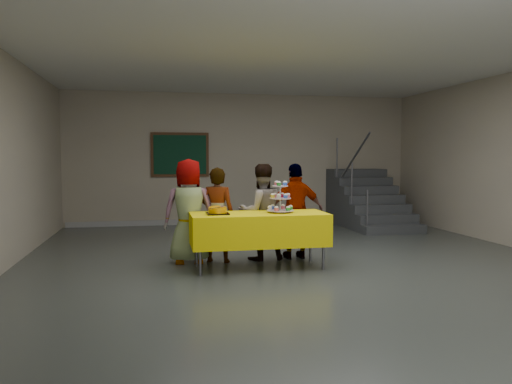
% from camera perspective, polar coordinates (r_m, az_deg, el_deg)
% --- Properties ---
extents(room_shell, '(10.00, 10.04, 3.02)m').
position_cam_1_polar(room_shell, '(6.81, 5.75, 8.93)').
color(room_shell, '#4C514C').
rests_on(room_shell, ground).
extents(bake_table, '(1.88, 0.78, 0.77)m').
position_cam_1_polar(bake_table, '(6.93, 0.33, -4.19)').
color(bake_table, '#595960').
rests_on(bake_table, ground).
extents(cupcake_stand, '(0.38, 0.38, 0.44)m').
position_cam_1_polar(cupcake_stand, '(6.97, 2.78, -0.96)').
color(cupcake_stand, silver).
rests_on(cupcake_stand, bake_table).
extents(bear_cake, '(0.32, 0.36, 0.12)m').
position_cam_1_polar(bear_cake, '(6.79, -4.41, -2.05)').
color(bear_cake, black).
rests_on(bear_cake, bake_table).
extents(schoolchild_a, '(0.78, 0.54, 1.52)m').
position_cam_1_polar(schoolchild_a, '(7.31, -7.67, -2.18)').
color(schoolchild_a, slate).
rests_on(schoolchild_a, ground).
extents(schoolchild_b, '(0.59, 0.49, 1.40)m').
position_cam_1_polar(schoolchild_b, '(7.33, -4.45, -2.63)').
color(schoolchild_b, '#5C5B65').
rests_on(schoolchild_b, ground).
extents(schoolchild_c, '(0.77, 0.63, 1.44)m').
position_cam_1_polar(schoolchild_c, '(7.48, 0.58, -2.30)').
color(schoolchild_c, slate).
rests_on(schoolchild_c, ground).
extents(schoolchild_d, '(0.86, 0.37, 1.45)m').
position_cam_1_polar(schoolchild_d, '(7.60, 4.62, -2.20)').
color(schoolchild_d, slate).
rests_on(schoolchild_d, ground).
extents(staircase, '(1.30, 2.40, 2.04)m').
position_cam_1_polar(staircase, '(11.63, 12.42, -1.30)').
color(staircase, '#424447').
rests_on(staircase, ground).
extents(noticeboard, '(1.30, 0.05, 1.00)m').
position_cam_1_polar(noticeboard, '(11.44, -8.68, 4.24)').
color(noticeboard, '#472B16').
rests_on(noticeboard, ground).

